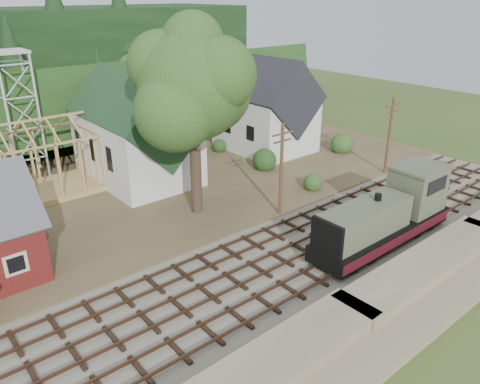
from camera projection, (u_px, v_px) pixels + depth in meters
ground at (259, 273)px, 31.41m from camera, size 140.00×140.00×0.00m
embankment at (363, 339)px, 25.43m from camera, size 64.00×5.00×1.60m
railroad_bed at (259, 272)px, 31.38m from camera, size 64.00×11.00×0.16m
village_flat at (131, 190)px, 44.03m from camera, size 64.00×26.00×0.30m
hillside at (44, 136)px, 61.00m from camera, size 70.00×28.96×12.74m
ridge at (8, 113)px, 72.27m from camera, size 80.00×20.00×12.00m
church at (137, 131)px, 44.40m from camera, size 8.40×15.17×13.00m
farmhouse at (265, 110)px, 53.46m from camera, size 8.40×10.80×10.60m
timber_frame at (47, 162)px, 42.08m from camera, size 8.20×6.20×6.99m
lattice_tower at (12, 77)px, 43.63m from camera, size 3.20×3.20×12.12m
big_tree at (194, 93)px, 35.74m from camera, size 10.90×8.40×14.70m
telegraph_pole_near at (281, 169)px, 37.51m from camera, size 2.20×0.28×8.00m
telegraph_pole_far at (389, 135)px, 46.34m from camera, size 2.20×0.28×8.00m
locomotive at (388, 216)px, 34.27m from camera, size 12.95×3.24×5.15m
car_red at (293, 142)px, 55.44m from camera, size 4.13×2.00×1.13m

